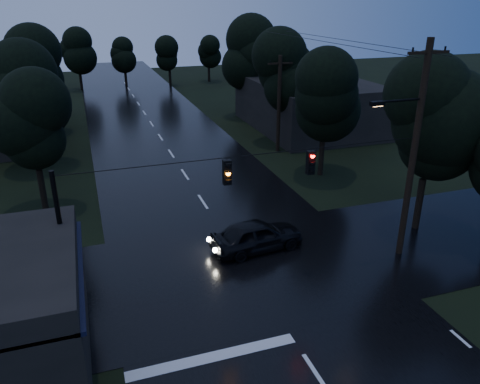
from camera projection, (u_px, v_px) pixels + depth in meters
main_road at (171, 154)px, 37.12m from camera, size 12.00×120.00×0.02m
cross_street at (247, 269)px, 21.38m from camera, size 60.00×9.00×0.02m
building_far_right at (309, 104)px, 43.92m from camera, size 10.00×14.00×4.40m
utility_pole_main at (413, 149)px, 20.68m from camera, size 3.50×0.30×10.00m
utility_pole_far at (279, 103)px, 36.34m from camera, size 2.00×0.30×7.50m
anchor_pole_left at (64, 248)px, 17.13m from camera, size 0.18×0.18×6.00m
span_signals at (269, 166)px, 18.65m from camera, size 15.00×0.37×1.12m
tree_corner_near at (433, 118)px, 22.92m from camera, size 4.48×4.48×9.44m
tree_left_a at (30, 121)px, 25.44m from camera, size 3.92×3.92×8.26m
tree_left_b at (28, 90)px, 32.11m from camera, size 4.20×4.20×8.85m
tree_left_c at (29, 66)px, 40.53m from camera, size 4.48×4.48×9.44m
tree_right_a at (326, 94)px, 30.64m from camera, size 4.20×4.20×8.85m
tree_right_b at (285, 71)px, 37.66m from camera, size 4.48×4.48×9.44m
tree_right_c at (250, 53)px, 46.44m from camera, size 4.76×4.76×10.03m
car at (257, 235)px, 22.76m from camera, size 4.72×2.28×1.55m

